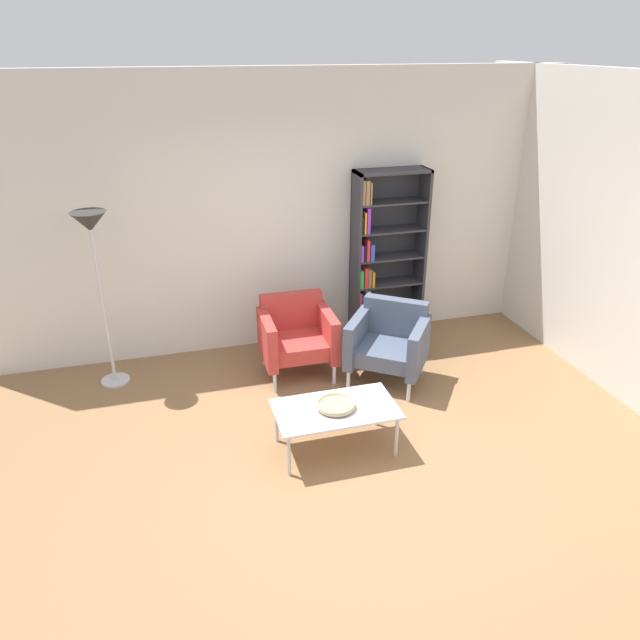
# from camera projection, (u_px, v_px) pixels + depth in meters

# --- Properties ---
(ground_plane) EXTENTS (8.32, 8.32, 0.00)m
(ground_plane) POSITION_uv_depth(u_px,v_px,m) (350.00, 470.00, 4.80)
(ground_plane) COLOR olive
(plaster_back_panel) EXTENTS (6.40, 0.12, 2.90)m
(plaster_back_panel) POSITION_uv_depth(u_px,v_px,m) (279.00, 215.00, 6.34)
(plaster_back_panel) COLOR silver
(plaster_back_panel) RESTS_ON ground_plane
(plaster_right_partition) EXTENTS (0.12, 5.20, 2.90)m
(plaster_right_partition) POSITION_uv_depth(u_px,v_px,m) (633.00, 244.00, 5.42)
(plaster_right_partition) COLOR silver
(plaster_right_partition) RESTS_ON ground_plane
(bookshelf_tall) EXTENTS (0.80, 0.30, 1.90)m
(bookshelf_tall) POSITION_uv_depth(u_px,v_px,m) (381.00, 258.00, 6.64)
(bookshelf_tall) COLOR #333338
(bookshelf_tall) RESTS_ON ground_plane
(coffee_table_low) EXTENTS (1.00, 0.56, 0.40)m
(coffee_table_low) POSITION_uv_depth(u_px,v_px,m) (336.00, 411.00, 4.91)
(coffee_table_low) COLOR silver
(coffee_table_low) RESTS_ON ground_plane
(decorative_bowl) EXTENTS (0.32, 0.32, 0.05)m
(decorative_bowl) POSITION_uv_depth(u_px,v_px,m) (336.00, 404.00, 4.88)
(decorative_bowl) COLOR tan
(decorative_bowl) RESTS_ON coffee_table_low
(armchair_by_bookshelf) EXTENTS (0.73, 0.67, 0.78)m
(armchair_by_bookshelf) POSITION_uv_depth(u_px,v_px,m) (296.00, 335.00, 6.08)
(armchair_by_bookshelf) COLOR #B73833
(armchair_by_bookshelf) RESTS_ON ground_plane
(armchair_near_window) EXTENTS (0.95, 0.94, 0.78)m
(armchair_near_window) POSITION_uv_depth(u_px,v_px,m) (389.00, 341.00, 5.94)
(armchair_near_window) COLOR #4C566B
(armchair_near_window) RESTS_ON ground_plane
(floor_lamp_torchiere) EXTENTS (0.32, 0.32, 1.74)m
(floor_lamp_torchiere) POSITION_uv_depth(u_px,v_px,m) (93.00, 243.00, 5.44)
(floor_lamp_torchiere) COLOR silver
(floor_lamp_torchiere) RESTS_ON ground_plane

